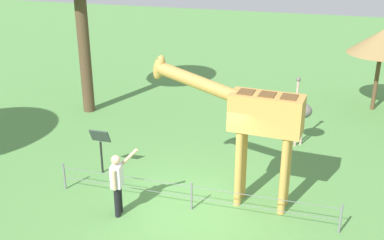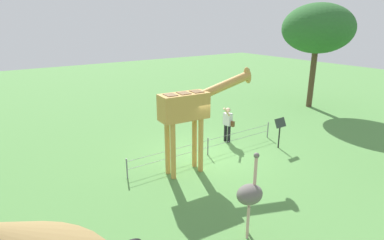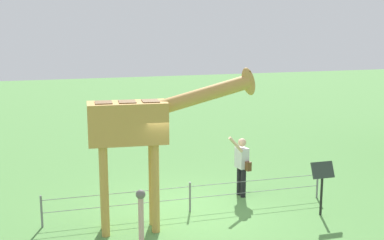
# 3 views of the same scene
# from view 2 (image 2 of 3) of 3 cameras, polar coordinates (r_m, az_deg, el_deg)

# --- Properties ---
(ground_plane) EXTENTS (60.00, 60.00, 0.00)m
(ground_plane) POSITION_cam_2_polar(r_m,az_deg,el_deg) (12.85, 3.04, -6.44)
(ground_plane) COLOR #568E47
(giraffe) EXTENTS (3.80, 0.83, 3.63)m
(giraffe) POSITION_cam_2_polar(r_m,az_deg,el_deg) (10.83, -0.04, 2.03)
(giraffe) COLOR #C69347
(giraffe) RESTS_ON ground_plane
(visitor) EXTENTS (0.64, 0.57, 1.71)m
(visitor) POSITION_cam_2_polar(r_m,az_deg,el_deg) (14.04, 6.49, -0.46)
(visitor) COLOR black
(visitor) RESTS_ON ground_plane
(ostrich) EXTENTS (0.70, 0.56, 2.25)m
(ostrich) POSITION_cam_2_polar(r_m,az_deg,el_deg) (8.04, 10.44, -13.14)
(ostrich) COLOR #CC9E93
(ostrich) RESTS_ON ground_plane
(tree_northeast) EXTENTS (4.15, 4.15, 6.22)m
(tree_northeast) POSITION_cam_2_polar(r_m,az_deg,el_deg) (20.66, 21.85, 15.11)
(tree_northeast) COLOR brown
(tree_northeast) RESTS_ON ground_plane
(info_sign) EXTENTS (0.56, 0.21, 1.32)m
(info_sign) POSITION_cam_2_polar(r_m,az_deg,el_deg) (13.76, 15.67, -1.20)
(info_sign) COLOR black
(info_sign) RESTS_ON ground_plane
(wire_fence) EXTENTS (7.05, 0.05, 0.75)m
(wire_fence) POSITION_cam_2_polar(r_m,az_deg,el_deg) (12.74, 2.90, -4.69)
(wire_fence) COLOR slate
(wire_fence) RESTS_ON ground_plane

